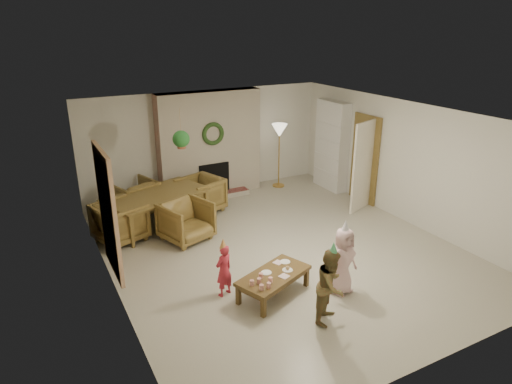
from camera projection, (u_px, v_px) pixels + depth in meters
floor at (280, 249)px, 8.47m from camera, size 7.00×7.00×0.00m
ceiling at (283, 115)px, 7.59m from camera, size 7.00×7.00×0.00m
wall_back at (207, 142)px, 10.92m from camera, size 7.00×0.00×7.00m
wall_front at (441, 277)px, 5.14m from camera, size 7.00×0.00×7.00m
wall_left at (108, 218)px, 6.71m from camera, size 0.00×7.00×7.00m
wall_right at (406, 163)px, 9.35m from camera, size 0.00×7.00×7.00m
fireplace_mass at (210, 144)px, 10.76m from camera, size 2.50×0.40×2.50m
fireplace_hearth at (217, 196)px, 10.89m from camera, size 1.60×0.30×0.12m
fireplace_firebox at (214, 178)px, 10.89m from camera, size 0.75×0.12×0.75m
fireplace_wreath at (213, 134)px, 10.46m from camera, size 0.54×0.10×0.54m
floor_lamp_base at (278, 185)px, 11.71m from camera, size 0.30×0.30×0.03m
floor_lamp_post at (279, 158)px, 11.45m from camera, size 0.03×0.03×1.46m
floor_lamp_shade at (279, 131)px, 11.21m from camera, size 0.39×0.39×0.32m
bookshelf_carcass at (332, 146)px, 11.24m from camera, size 0.30×1.00×2.20m
bookshelf_shelf_a at (330, 171)px, 11.45m from camera, size 0.30×0.92×0.03m
bookshelf_shelf_b at (330, 155)px, 11.31m from camera, size 0.30×0.92×0.03m
bookshelf_shelf_c at (331, 140)px, 11.17m from camera, size 0.30×0.92×0.03m
bookshelf_shelf_d at (332, 124)px, 11.03m from camera, size 0.30×0.92×0.03m
books_row_lower at (333, 167)px, 11.27m from camera, size 0.20×0.40×0.24m
books_row_mid at (329, 150)px, 11.30m from camera, size 0.20×0.44×0.24m
books_row_upper at (334, 136)px, 11.04m from camera, size 0.20×0.36×0.22m
door_frame at (365, 159)px, 10.41m from camera, size 0.05×0.86×2.04m
door_leaf at (363, 167)px, 9.93m from camera, size 0.77×0.32×2.00m
curtain_panel at (108, 213)px, 6.89m from camera, size 0.06×1.20×2.00m
dining_table at (159, 211)px, 9.27m from camera, size 2.28×1.71×0.71m
dining_chair_near at (186, 221)px, 8.69m from camera, size 1.07×1.09×0.79m
dining_chair_far at (135, 198)px, 9.83m from camera, size 1.07×1.09×0.79m
dining_chair_left at (120, 222)px, 8.65m from camera, size 1.09×1.07×0.79m
dining_chair_right at (201, 195)px, 10.01m from camera, size 1.09×1.07×0.79m
hanging_plant_cord at (180, 127)px, 8.38m from camera, size 0.01×0.01×0.70m
hanging_plant_pot at (181, 145)px, 8.51m from camera, size 0.16×0.16×0.12m
hanging_plant_foliage at (181, 139)px, 8.46m from camera, size 0.32×0.32×0.32m
coffee_table_top at (274, 275)px, 6.92m from camera, size 1.32×0.99×0.05m
coffee_table_apron at (274, 279)px, 6.94m from camera, size 1.20×0.87×0.07m
coffee_leg_fl at (263, 307)px, 6.46m from camera, size 0.08×0.08×0.31m
coffee_leg_fr at (306, 277)px, 7.22m from camera, size 0.08×0.08×0.31m
coffee_leg_bl at (238, 295)px, 6.75m from camera, size 0.08×0.08×0.31m
coffee_leg_br at (282, 267)px, 7.52m from camera, size 0.08×0.08×0.31m
cup_a at (262, 287)px, 6.49m from camera, size 0.08×0.08×0.08m
cup_b at (252, 283)px, 6.60m from camera, size 0.08×0.08×0.08m
cup_c at (269, 285)px, 6.54m from camera, size 0.08×0.08×0.08m
cup_d at (259, 281)px, 6.65m from camera, size 0.08×0.08×0.08m
cup_e at (270, 280)px, 6.68m from camera, size 0.08×0.08×0.08m
cup_f at (261, 276)px, 6.79m from camera, size 0.08×0.08×0.08m
plate_a at (266, 272)px, 6.95m from camera, size 0.21×0.21×0.01m
plate_b at (287, 270)px, 7.02m from camera, size 0.21×0.21×0.01m
plate_c at (285, 262)px, 7.26m from camera, size 0.21×0.21×0.01m
food_scoop at (288, 268)px, 7.01m from camera, size 0.08×0.08×0.06m
napkin_left at (284, 276)px, 6.84m from camera, size 0.18×0.18×0.01m
napkin_right at (278, 262)px, 7.24m from camera, size 0.18×0.18×0.01m
child_red at (224, 270)px, 6.90m from camera, size 0.36×0.29×0.85m
party_hat_red at (223, 243)px, 6.73m from camera, size 0.12×0.12×0.16m
child_plaid at (331, 286)px, 6.27m from camera, size 0.67×0.64×1.09m
party_hat_plaid at (334, 248)px, 6.06m from camera, size 0.16×0.16×0.18m
child_pink at (343, 261)px, 6.94m from camera, size 0.59×0.45×1.08m
party_hat_pink at (346, 226)px, 6.73m from camera, size 0.15×0.15×0.19m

